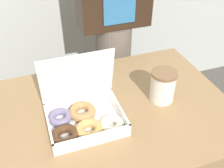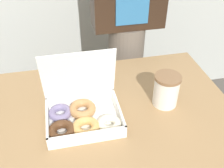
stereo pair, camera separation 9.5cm
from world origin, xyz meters
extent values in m
cube|color=#99754C|center=(0.00, 0.00, 0.36)|extent=(0.98, 0.70, 0.72)
cube|color=white|center=(-0.12, -0.05, 0.72)|extent=(0.28, 0.22, 0.01)
cube|color=white|center=(-0.26, -0.05, 0.75)|extent=(0.01, 0.22, 0.05)
cube|color=white|center=(0.01, -0.05, 0.75)|extent=(0.01, 0.22, 0.05)
cube|color=white|center=(-0.12, -0.15, 0.75)|extent=(0.28, 0.01, 0.05)
cube|color=white|center=(-0.12, 0.05, 0.75)|extent=(0.28, 0.01, 0.05)
cube|color=white|center=(-0.12, 0.04, 0.88)|extent=(0.28, 0.05, 0.21)
torus|color=#4C2D19|center=(-0.21, -0.10, 0.74)|extent=(0.14, 0.14, 0.03)
torus|color=slate|center=(-0.21, 0.00, 0.74)|extent=(0.09, 0.09, 0.03)
torus|color=tan|center=(-0.12, -0.10, 0.74)|extent=(0.10, 0.10, 0.03)
torus|color=#B27F4C|center=(-0.12, 0.00, 0.74)|extent=(0.14, 0.14, 0.03)
torus|color=silver|center=(-0.04, -0.10, 0.74)|extent=(0.12, 0.12, 0.03)
cylinder|color=silver|center=(0.22, -0.01, 0.78)|extent=(0.10, 0.10, 0.12)
cylinder|color=brown|center=(0.22, -0.01, 0.85)|extent=(0.11, 0.11, 0.01)
cylinder|color=#665B51|center=(0.20, 0.53, 0.41)|extent=(0.21, 0.21, 0.82)
camera|label=1|loc=(-0.26, -0.74, 1.44)|focal=42.00mm
camera|label=2|loc=(-0.17, -0.76, 1.44)|focal=42.00mm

